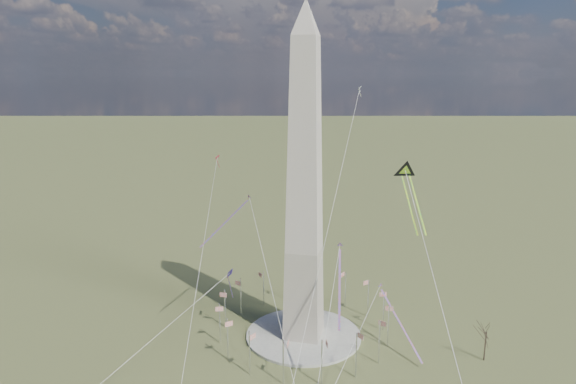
# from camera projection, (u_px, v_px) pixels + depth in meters

# --- Properties ---
(ground) EXTENTS (2000.00, 2000.00, 0.00)m
(ground) POSITION_uv_depth(u_px,v_px,m) (303.00, 336.00, 161.31)
(ground) COLOR #455028
(ground) RESTS_ON ground
(plaza) EXTENTS (36.00, 36.00, 0.80)m
(plaza) POSITION_uv_depth(u_px,v_px,m) (303.00, 335.00, 161.22)
(plaza) COLOR #BAB8AA
(plaza) RESTS_ON ground
(washington_monument) EXTENTS (15.56, 15.56, 100.00)m
(washington_monument) POSITION_uv_depth(u_px,v_px,m) (305.00, 188.00, 150.50)
(washington_monument) COLOR beige
(washington_monument) RESTS_ON plaza
(flagpole_ring) EXTENTS (54.40, 54.40, 13.00)m
(flagpole_ring) POSITION_uv_depth(u_px,v_px,m) (304.00, 315.00, 159.67)
(flagpole_ring) COLOR silver
(flagpole_ring) RESTS_ON ground
(tree_near) EXTENTS (7.69, 7.69, 13.45)m
(tree_near) POSITION_uv_depth(u_px,v_px,m) (487.00, 330.00, 145.65)
(tree_near) COLOR #403126
(tree_near) RESTS_ON ground
(kite_delta_black) EXTENTS (10.96, 21.56, 17.57)m
(kite_delta_black) POSITION_uv_depth(u_px,v_px,m) (406.00, 174.00, 152.26)
(kite_delta_black) COLOR black
(kite_delta_black) RESTS_ON ground
(kite_diamond_purple) EXTENTS (2.30, 3.35, 10.20)m
(kite_diamond_purple) POSITION_uv_depth(u_px,v_px,m) (230.00, 276.00, 159.77)
(kite_diamond_purple) COLOR navy
(kite_diamond_purple) RESTS_ON ground
(kite_streamer_left) EXTENTS (4.70, 22.88, 15.76)m
(kite_streamer_left) POSITION_uv_depth(u_px,v_px,m) (340.00, 273.00, 138.58)
(kite_streamer_left) COLOR #E44D24
(kite_streamer_left) RESTS_ON ground
(kite_streamer_mid) EXTENTS (11.65, 16.67, 13.22)m
(kite_streamer_mid) POSITION_uv_depth(u_px,v_px,m) (232.00, 215.00, 157.37)
(kite_streamer_mid) COLOR #E44D24
(kite_streamer_mid) RESTS_ON ground
(kite_streamer_right) EXTENTS (14.80, 19.03, 15.67)m
(kite_streamer_right) POSITION_uv_depth(u_px,v_px,m) (394.00, 311.00, 154.27)
(kite_streamer_right) COLOR #E44D24
(kite_streamer_right) RESTS_ON ground
(kite_small_red) EXTENTS (1.62, 2.37, 4.97)m
(kite_small_red) POSITION_uv_depth(u_px,v_px,m) (217.00, 158.00, 189.92)
(kite_small_red) COLOR red
(kite_small_red) RESTS_ON ground
(kite_small_white) EXTENTS (1.34, 1.93, 4.03)m
(kite_small_white) POSITION_uv_depth(u_px,v_px,m) (360.00, 89.00, 190.25)
(kite_small_white) COLOR white
(kite_small_white) RESTS_ON ground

